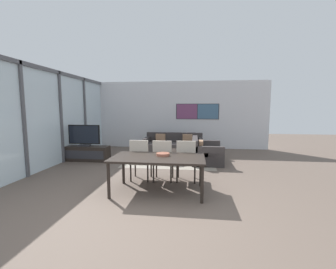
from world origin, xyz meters
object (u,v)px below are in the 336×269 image
at_px(dining_table, 158,160).
at_px(dining_chair_centre, 163,159).
at_px(television, 84,136).
at_px(sofa_side, 205,154).
at_px(dining_chair_left, 140,158).
at_px(dining_chair_right, 186,159).
at_px(sofa_main, 174,147).
at_px(fruit_bowl, 163,154).
at_px(tv_console, 85,153).
at_px(coffee_table, 170,153).

height_order(dining_table, dining_chair_centre, dining_chair_centre).
relative_size(television, sofa_side, 0.75).
bearing_deg(dining_table, sofa_side, 69.08).
distance_m(sofa_side, dining_chair_left, 2.57).
relative_size(sofa_side, dining_table, 0.75).
height_order(dining_chair_left, dining_chair_right, same).
distance_m(sofa_main, sofa_side, 1.61).
bearing_deg(dining_table, dining_chair_centre, 90.00).
xyz_separation_m(television, fruit_bowl, (2.88, -2.31, -0.06)).
height_order(tv_console, dining_table, dining_table).
distance_m(tv_console, dining_chair_centre, 3.32).
relative_size(tv_console, coffee_table, 1.88).
distance_m(tv_console, sofa_main, 3.10).
height_order(television, coffee_table, television).
relative_size(coffee_table, dining_chair_right, 0.86).
bearing_deg(sofa_side, dining_table, 159.08).
bearing_deg(dining_table, dining_chair_left, 127.91).
bearing_deg(tv_console, dining_chair_centre, -32.11).
height_order(coffee_table, dining_chair_left, dining_chair_left).
bearing_deg(dining_chair_right, dining_chair_left, -178.39).
relative_size(dining_chair_right, fruit_bowl, 3.51).
distance_m(coffee_table, dining_chair_centre, 1.94).
xyz_separation_m(coffee_table, dining_chair_centre, (0.06, -1.92, 0.26)).
relative_size(sofa_main, dining_chair_centre, 2.20).
bearing_deg(sofa_main, dining_chair_centre, -89.00).
bearing_deg(dining_table, sofa_main, 90.82).
distance_m(dining_table, fruit_bowl, 0.18).
bearing_deg(sofa_side, coffee_table, 95.54).
bearing_deg(sofa_main, fruit_bowl, -87.90).
relative_size(coffee_table, dining_chair_left, 0.86).
bearing_deg(sofa_main, coffee_table, -90.00).
xyz_separation_m(sofa_main, fruit_bowl, (0.14, -3.75, 0.49)).
xyz_separation_m(sofa_side, dining_chair_right, (-0.50, -1.99, 0.27)).
xyz_separation_m(dining_chair_left, dining_chair_right, (1.07, 0.03, 0.00)).
bearing_deg(dining_table, tv_console, 138.98).
xyz_separation_m(sofa_side, fruit_bowl, (-0.95, -2.57, 0.49)).
bearing_deg(fruit_bowl, tv_console, 141.34).
height_order(sofa_main, dining_chair_centre, dining_chair_centre).
bearing_deg(fruit_bowl, dining_table, -122.02).
xyz_separation_m(sofa_main, dining_chair_centre, (0.06, -3.20, 0.27)).
distance_m(tv_console, fruit_bowl, 3.73).
xyz_separation_m(dining_table, dining_chair_centre, (-0.00, 0.68, -0.13)).
bearing_deg(coffee_table, sofa_side, 5.54).
distance_m(tv_console, television, 0.57).
xyz_separation_m(coffee_table, dining_table, (0.06, -2.60, 0.39)).
relative_size(sofa_side, dining_chair_left, 1.43).
distance_m(tv_console, dining_chair_right, 3.76).
bearing_deg(dining_chair_right, sofa_side, 75.89).
height_order(television, dining_chair_left, television).
height_order(tv_console, sofa_side, sofa_side).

